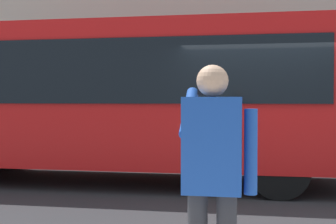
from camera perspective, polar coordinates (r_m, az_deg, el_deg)
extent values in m
plane|color=#2B2B2D|center=(8.14, 11.13, -9.93)|extent=(60.00, 60.00, 0.00)
cube|color=red|center=(9.00, -6.15, 2.07)|extent=(9.00, 2.50, 2.60)
cube|color=black|center=(7.82, -8.74, 5.08)|extent=(7.60, 0.06, 1.10)
cylinder|color=black|center=(11.25, -19.40, -4.25)|extent=(1.00, 0.28, 1.00)
cylinder|color=black|center=(9.82, 12.89, -5.02)|extent=(1.00, 0.28, 1.00)
cylinder|color=black|center=(7.64, 13.72, -6.89)|extent=(1.00, 0.28, 1.00)
cube|color=#1E4CAD|center=(3.15, 5.55, -4.13)|extent=(0.40, 0.24, 0.66)
sphere|color=#D8A884|center=(3.14, 5.57, 3.89)|extent=(0.22, 0.22, 0.22)
cylinder|color=#1E4CAD|center=(3.14, 10.29, -4.89)|extent=(0.09, 0.09, 0.58)
cylinder|color=#1E4CAD|center=(3.31, 2.67, -0.04)|extent=(0.09, 0.48, 0.37)
cube|color=black|center=(3.44, 4.29, 3.35)|extent=(0.07, 0.01, 0.14)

